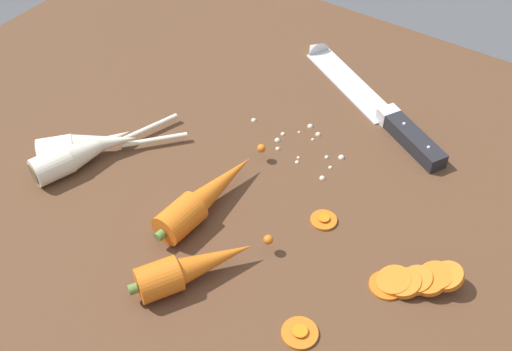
{
  "coord_description": "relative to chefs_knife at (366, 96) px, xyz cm",
  "views": [
    {
      "loc": [
        33.65,
        -51.49,
        60.77
      ],
      "look_at": [
        0.0,
        -2.0,
        1.5
      ],
      "focal_mm": 44.65,
      "sensor_mm": 36.0,
      "label": 1
    }
  ],
  "objects": [
    {
      "name": "whole_carrot_second",
      "position": [
        -0.99,
        -41.58,
        1.45
      ],
      "size": [
        10.7,
        15.72,
        4.2
      ],
      "color": "orange",
      "rests_on": "ground_plane"
    },
    {
      "name": "carrot_slice_stack",
      "position": [
        20.76,
        -28.06,
        0.42
      ],
      "size": [
        9.56,
        7.8,
        3.75
      ],
      "color": "orange",
      "rests_on": "ground_plane"
    },
    {
      "name": "parsnip_front",
      "position": [
        -25.9,
        -33.24,
        1.33
      ],
      "size": [
        15.29,
        16.86,
        4.0
      ],
      "color": "silver",
      "rests_on": "ground_plane"
    },
    {
      "name": "whole_carrot",
      "position": [
        -6.52,
        -31.79,
        1.45
      ],
      "size": [
        5.26,
        20.86,
        4.2
      ],
      "color": "orange",
      "rests_on": "ground_plane"
    },
    {
      "name": "parsnip_mid_left",
      "position": [
        -25.48,
        -34.49,
        1.33
      ],
      "size": [
        9.31,
        21.53,
        4.0
      ],
      "color": "silver",
      "rests_on": "ground_plane"
    },
    {
      "name": "ground_plane",
      "position": [
        -3.69,
        -22.58,
        -2.65
      ],
      "size": [
        120.0,
        90.0,
        4.0
      ],
      "primitive_type": "cube",
      "color": "brown"
    },
    {
      "name": "carrot_slice_stray_mid",
      "position": [
        7.15,
        -25.3,
        -0.29
      ],
      "size": [
        3.39,
        3.39,
        0.7
      ],
      "color": "orange",
      "rests_on": "ground_plane"
    },
    {
      "name": "carrot_slice_stray_near",
      "position": [
        13.13,
        -40.88,
        -0.29
      ],
      "size": [
        4.06,
        4.06,
        0.7
      ],
      "color": "orange",
      "rests_on": "ground_plane"
    },
    {
      "name": "chefs_knife",
      "position": [
        0.0,
        0.0,
        0.0
      ],
      "size": [
        31.99,
        19.76,
        4.18
      ],
      "color": "silver",
      "rests_on": "ground_plane"
    },
    {
      "name": "mince_crumbs",
      "position": [
        -2.26,
        -14.43,
        -0.28
      ],
      "size": [
        15.53,
        9.2,
        0.88
      ],
      "color": "beige",
      "rests_on": "ground_plane"
    }
  ]
}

